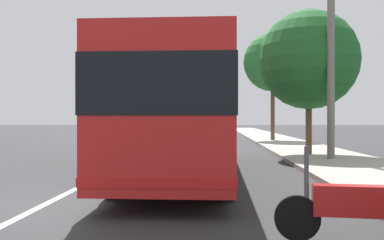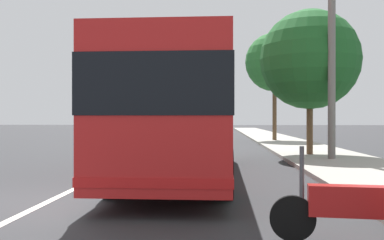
% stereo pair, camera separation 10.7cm
% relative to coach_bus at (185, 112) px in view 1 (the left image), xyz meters
% --- Properties ---
extents(ground_plane, '(220.00, 220.00, 0.00)m').
position_rel_coach_bus_xyz_m(ground_plane, '(-4.15, 2.33, -1.81)').
color(ground_plane, '#2D2D30').
extents(sidewalk_curb, '(110.00, 3.60, 0.14)m').
position_rel_coach_bus_xyz_m(sidewalk_curb, '(5.85, -5.29, -1.74)').
color(sidewalk_curb, '#9E998E').
rests_on(sidewalk_curb, ground).
extents(lane_divider_line, '(110.00, 0.16, 0.01)m').
position_rel_coach_bus_xyz_m(lane_divider_line, '(5.85, 2.33, -1.81)').
color(lane_divider_line, silver).
rests_on(lane_divider_line, ground).
extents(coach_bus, '(11.12, 2.70, 3.20)m').
position_rel_coach_bus_xyz_m(coach_bus, '(0.00, 0.00, 0.00)').
color(coach_bus, red).
rests_on(coach_bus, ground).
extents(motorcycle_far_end, '(0.37, 2.15, 1.25)m').
position_rel_coach_bus_xyz_m(motorcycle_far_end, '(-6.57, -2.72, -1.34)').
color(motorcycle_far_end, black).
rests_on(motorcycle_far_end, ground).
extents(car_behind_bus, '(4.52, 1.97, 1.47)m').
position_rel_coach_bus_xyz_m(car_behind_bus, '(28.47, 4.50, -1.11)').
color(car_behind_bus, red).
rests_on(car_behind_bus, ground).
extents(car_far_distant, '(4.11, 2.01, 1.51)m').
position_rel_coach_bus_xyz_m(car_far_distant, '(18.57, 0.44, -1.10)').
color(car_far_distant, gray).
rests_on(car_far_distant, ground).
extents(car_ahead_same_lane, '(4.41, 1.96, 1.54)m').
position_rel_coach_bus_xyz_m(car_ahead_same_lane, '(21.64, 4.32, -1.09)').
color(car_ahead_same_lane, silver).
rests_on(car_ahead_same_lane, ground).
extents(car_oncoming, '(4.67, 1.90, 1.50)m').
position_rel_coach_bus_xyz_m(car_oncoming, '(45.17, 4.41, -1.09)').
color(car_oncoming, gray).
rests_on(car_oncoming, ground).
extents(roadside_tree_mid_block, '(4.15, 4.15, 6.17)m').
position_rel_coach_bus_xyz_m(roadside_tree_mid_block, '(6.12, -4.78, 2.27)').
color(roadside_tree_mid_block, brown).
rests_on(roadside_tree_mid_block, ground).
extents(roadside_tree_far_block, '(4.11, 4.11, 7.67)m').
position_rel_coach_bus_xyz_m(roadside_tree_far_block, '(18.46, -4.90, 3.78)').
color(roadside_tree_far_block, brown).
rests_on(roadside_tree_far_block, ground).
extents(utility_pole, '(0.27, 0.27, 7.77)m').
position_rel_coach_bus_xyz_m(utility_pole, '(4.09, -5.16, 2.07)').
color(utility_pole, slate).
rests_on(utility_pole, ground).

